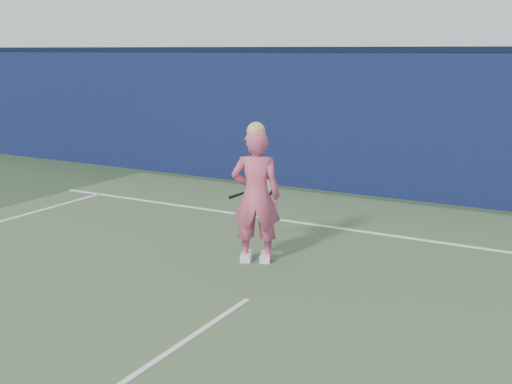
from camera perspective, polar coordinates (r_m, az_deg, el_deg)
The scene contains 6 objects.
ground at distance 6.00m, azimuth -5.62°, elevation -12.70°, with size 80.00×80.00×0.00m, color #2D4027.
backstop_wall at distance 11.45m, azimuth 13.14°, elevation 5.70°, with size 24.00×0.40×2.50m, color #0D1439.
wall_cap at distance 11.37m, azimuth 13.47°, elevation 12.21°, with size 24.00×0.42×0.10m, color black.
player at distance 7.75m, azimuth 0.00°, elevation -0.31°, with size 0.70×0.59×1.72m.
racket at distance 8.23m, azimuth 0.40°, elevation 0.35°, with size 0.47×0.45×0.32m.
court_lines at distance 5.75m, azimuth -7.53°, elevation -13.77°, with size 11.00×12.04×0.01m.
Camera 1 is at (3.13, -4.44, 2.55)m, focal length 45.00 mm.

